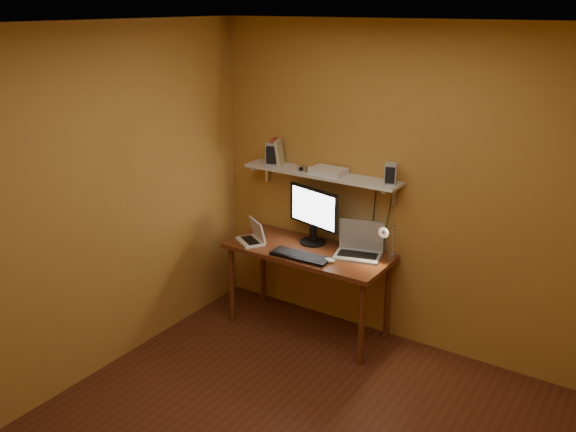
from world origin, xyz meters
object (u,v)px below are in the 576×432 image
Objects in this scene: router at (329,171)px; wall_shelf at (321,174)px; desk_lamp at (388,238)px; laptop at (359,246)px; monitor at (313,213)px; shelf_camera at (302,169)px; desk at (308,259)px; keyboard at (300,256)px; mouse at (329,260)px; speaker_right at (391,174)px; netbook at (253,236)px; speaker_left at (273,154)px.

wall_shelf is at bearing 179.64° from router.
laptop is at bearing 177.11° from desk_lamp.
laptop is at bearing 12.97° from monitor.
monitor is 1.25× the size of laptop.
monitor is 1.85× the size of router.
router is (0.21, 0.07, -0.00)m from shelf_camera.
monitor is 5.48× the size of shelf_camera.
desk is 0.39m from monitor.
monitor is 1.07× the size of keyboard.
monitor is 0.50m from mouse.
monitor is 0.80m from speaker_right.
speaker_right is 0.56m from router.
router is (-0.55, -0.00, -0.06)m from speaker_right.
netbook is 0.53m from keyboard.
desk_lamp is 0.74m from router.
speaker_right is at bearing 0.05° from wall_shelf.
desk is 0.52m from netbook.
keyboard is at bearing -52.98° from speaker_left.
laptop is 2.13× the size of speaker_left.
monitor is (-0.04, -0.04, -0.33)m from wall_shelf.
wall_shelf is 14.39× the size of shelf_camera.
mouse is 1.08m from speaker_left.
laptop is at bearing -7.72° from wall_shelf.
laptop reaches higher than netbook.
mouse is 0.50m from desk_lamp.
wall_shelf is 0.77m from desk_lamp.
speaker_right is at bearing 17.34° from desk.
mouse is at bearing -57.76° from router.
wall_shelf is 0.71m from keyboard.
desk is 8.46× the size of speaker_right.
shelf_camera reaches higher than router.
speaker_right is (0.58, 0.38, 0.69)m from keyboard.
netbook is at bearing -168.25° from desk_lamp.
shelf_camera is (0.34, 0.24, 0.60)m from netbook.
speaker_right is (0.62, 0.00, 0.10)m from wall_shelf.
laptop is 0.31m from mouse.
shelf_camera is (-0.42, 0.26, 0.64)m from mouse.
speaker_right is at bearing 36.49° from mouse.
netbook is at bearing 179.77° from speaker_right.
speaker_right is (0.62, 0.19, 0.79)m from desk.
router is (0.56, 0.31, 0.59)m from netbook.
desk_lamp is 3.85× the size of shelf_camera.
wall_shelf is at bearing 157.30° from laptop.
speaker_left is at bearing 150.21° from mouse.
wall_shelf is 0.67m from laptop.
laptop is 1.10m from speaker_left.
desk_lamp is (0.62, 0.31, 0.20)m from keyboard.
speaker_left is (-0.51, 0.36, 0.71)m from keyboard.
desk_lamp is at bearing 43.42° from netbook.
shelf_camera reaches higher than monitor.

